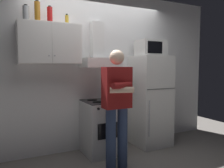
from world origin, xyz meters
TOP-DOWN VIEW (x-y plane):
  - ground_plane at (0.00, 0.00)m, footprint 7.00×7.00m
  - back_wall_tiled at (0.00, 0.60)m, footprint 4.80×0.10m
  - upper_cabinet at (-0.85, 0.37)m, footprint 0.90×0.37m
  - stove_oven at (-0.05, 0.25)m, footprint 0.60×0.62m
  - range_hood at (-0.05, 0.38)m, footprint 0.60×0.44m
  - refrigerator at (0.90, 0.25)m, footprint 0.60×0.62m
  - microwave at (0.90, 0.27)m, footprint 0.48×0.37m
  - person_standing at (-0.10, -0.36)m, footprint 0.38×0.33m
  - bottle_canister_steel at (-1.16, 0.38)m, footprint 0.09×0.09m
  - bottle_soda_red at (-0.84, 0.35)m, footprint 0.08×0.08m
  - bottle_liquor_amber at (-1.01, 0.35)m, footprint 0.08×0.08m
  - bottle_spice_jar at (-0.59, 0.35)m, footprint 0.05×0.05m

SIDE VIEW (x-z plane):
  - ground_plane at x=0.00m, z-range 0.00..0.00m
  - stove_oven at x=-0.05m, z-range 0.00..0.87m
  - refrigerator at x=0.90m, z-range 0.00..1.60m
  - person_standing at x=-0.10m, z-range 0.08..1.72m
  - back_wall_tiled at x=0.00m, z-range 0.00..2.70m
  - range_hood at x=-0.05m, z-range 1.22..1.97m
  - microwave at x=0.90m, z-range 1.60..1.88m
  - upper_cabinet at x=-0.85m, z-range 1.45..2.05m
  - bottle_spice_jar at x=-0.59m, z-range 2.04..2.20m
  - bottle_canister_steel at x=-1.16m, z-range 2.04..2.27m
  - bottle_soda_red at x=-0.84m, z-range 2.04..2.29m
  - bottle_liquor_amber at x=-1.01m, z-range 2.04..2.34m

